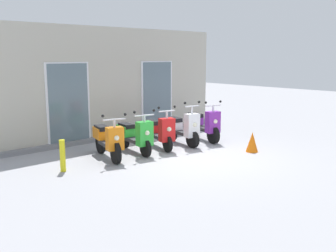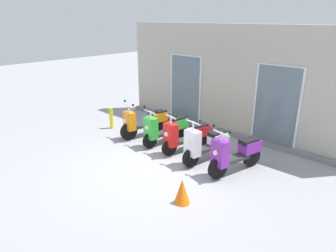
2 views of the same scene
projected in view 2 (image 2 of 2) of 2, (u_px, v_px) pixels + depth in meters
name	position (u px, v px, depth m)	size (l,w,h in m)	color
ground_plane	(153.00, 166.00, 7.50)	(40.00, 40.00, 0.00)	#939399
storefront_facade	(229.00, 82.00, 9.26)	(7.99, 0.50, 3.30)	#B2AD9E
scooter_orange	(145.00, 122.00, 9.23)	(0.75, 1.62, 1.17)	black
scooter_green	(165.00, 128.00, 8.71)	(0.64, 1.58, 1.17)	black
scooter_red	(186.00, 135.00, 8.20)	(0.72, 1.54, 1.21)	black
scooter_white	(206.00, 144.00, 7.61)	(0.60, 1.51, 1.27)	black
scooter_purple	(235.00, 154.00, 7.06)	(0.72, 1.58, 1.22)	black
curb_bollard	(111.00, 118.00, 9.94)	(0.12, 0.12, 0.70)	yellow
traffic_cone	(182.00, 191.00, 5.94)	(0.32, 0.32, 0.52)	orange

